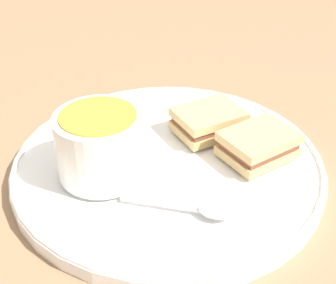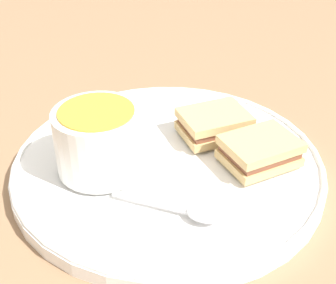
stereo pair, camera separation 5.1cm
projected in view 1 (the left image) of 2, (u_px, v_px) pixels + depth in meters
ground_plane at (168, 171)px, 0.53m from camera, size 2.40×2.40×0.00m
plate at (168, 163)px, 0.53m from camera, size 0.34×0.34×0.02m
soup_bowl at (101, 144)px, 0.48m from camera, size 0.09×0.09×0.07m
spoon at (207, 209)px, 0.44m from camera, size 0.09×0.09×0.01m
sandwich_half_near at (258, 144)px, 0.51m from camera, size 0.08×0.06×0.03m
sandwich_half_far at (209, 121)px, 0.56m from camera, size 0.08×0.07×0.03m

